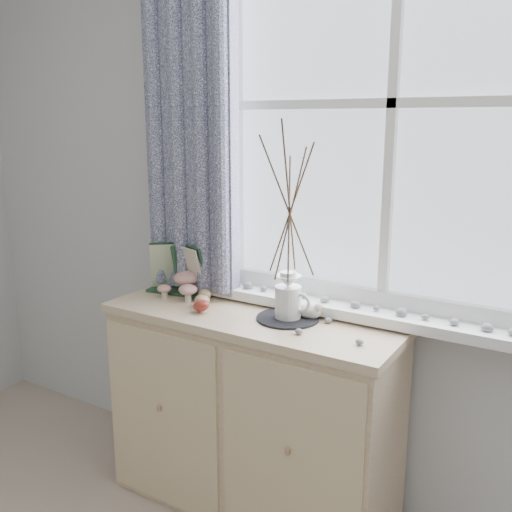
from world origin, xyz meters
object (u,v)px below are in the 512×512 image
Objects in this scene: botanical_book at (174,269)px; twig_pitcher at (289,206)px; toadstool_cluster at (185,282)px; sideboard at (251,412)px.

twig_pitcher is at bearing -11.14° from botanical_book.
twig_pitcher is (0.51, -0.02, 0.37)m from toadstool_cluster.
botanical_book is at bearing 177.81° from toadstool_cluster.
toadstool_cluster is 0.63m from twig_pitcher.
botanical_book is 1.72× the size of toadstool_cluster.
toadstool_cluster is at bearing 173.67° from twig_pitcher.
twig_pitcher reaches higher than toadstool_cluster.
sideboard is at bearing -6.57° from toadstool_cluster.
botanical_book reaches higher than toadstool_cluster.
twig_pitcher is (0.15, 0.02, 0.86)m from sideboard.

